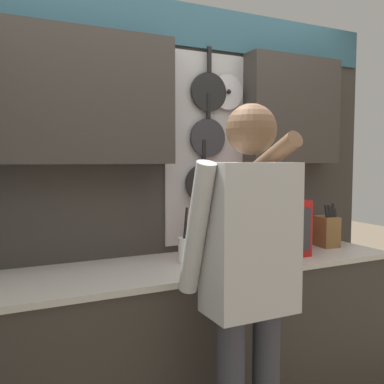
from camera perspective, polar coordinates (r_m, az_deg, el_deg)
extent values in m
cube|color=#38332D|center=(2.49, 0.77, -20.21)|extent=(2.26, 0.58, 0.91)
cube|color=beige|center=(2.34, 0.78, -9.68)|extent=(2.29, 0.61, 0.03)
cube|color=#38332D|center=(2.56, -2.34, -2.20)|extent=(2.86, 0.04, 2.39)
cube|color=#2D5666|center=(2.64, -2.13, 21.58)|extent=(2.82, 0.02, 0.25)
cube|color=#38332D|center=(2.29, -15.55, 12.15)|extent=(1.06, 0.16, 0.68)
cube|color=#38332D|center=(2.89, 13.24, 10.53)|extent=(0.67, 0.16, 0.68)
cube|color=#B2B2B2|center=(2.60, 1.77, 5.73)|extent=(0.53, 0.01, 1.15)
cylinder|color=black|center=(2.62, 2.25, 13.17)|extent=(0.23, 0.02, 0.23)
cube|color=black|center=(2.65, 2.32, 17.26)|extent=(0.02, 0.02, 0.15)
cylinder|color=#2D2D33|center=(2.59, 2.12, 7.22)|extent=(0.23, 0.02, 0.23)
cube|color=black|center=(2.60, 2.20, 11.42)|extent=(0.02, 0.02, 0.15)
cylinder|color=black|center=(2.57, 1.51, 1.14)|extent=(0.23, 0.02, 0.23)
cube|color=black|center=(2.56, 1.58, 5.35)|extent=(0.02, 0.02, 0.15)
cylinder|color=silver|center=(2.68, 4.74, 13.14)|extent=(0.21, 0.01, 0.21)
sphere|color=black|center=(2.67, 4.94, 13.19)|extent=(0.03, 0.03, 0.03)
cylinder|color=black|center=(2.56, 0.43, -1.33)|extent=(0.01, 0.01, 0.18)
ellipsoid|color=black|center=(2.57, 0.43, -3.64)|extent=(0.04, 0.01, 0.04)
cylinder|color=red|center=(2.60, 2.02, -1.68)|extent=(0.01, 0.01, 0.22)
ellipsoid|color=red|center=(2.61, 2.02, -4.49)|extent=(0.06, 0.01, 0.05)
cylinder|color=silver|center=(2.63, 3.57, -1.19)|extent=(0.01, 0.01, 0.18)
ellipsoid|color=silver|center=(2.64, 3.56, -3.46)|extent=(0.04, 0.01, 0.04)
cube|color=red|center=(2.52, 8.96, -4.63)|extent=(0.47, 0.37, 0.32)
cube|color=black|center=(2.34, 10.58, -5.35)|extent=(0.26, 0.01, 0.20)
cube|color=#333338|center=(2.47, 14.60, -4.89)|extent=(0.10, 0.01, 0.24)
cube|color=brown|center=(2.86, 17.47, -5.04)|extent=(0.13, 0.16, 0.19)
cylinder|color=black|center=(2.79, 17.45, -2.48)|extent=(0.02, 0.03, 0.08)
cylinder|color=black|center=(2.80, 17.63, -2.77)|extent=(0.02, 0.03, 0.05)
cylinder|color=black|center=(2.80, 17.82, -2.46)|extent=(0.02, 0.03, 0.08)
cylinder|color=black|center=(2.81, 18.00, -2.64)|extent=(0.02, 0.03, 0.06)
cylinder|color=black|center=(2.82, 18.19, -2.53)|extent=(0.02, 0.03, 0.07)
cylinder|color=black|center=(2.83, 18.38, -2.32)|extent=(0.02, 0.03, 0.09)
cylinder|color=black|center=(2.84, 18.55, -2.65)|extent=(0.02, 0.02, 0.05)
cylinder|color=white|center=(2.31, -0.60, -7.75)|extent=(0.10, 0.10, 0.14)
cylinder|color=tan|center=(2.28, -0.55, -5.33)|extent=(0.02, 0.04, 0.23)
cylinder|color=black|center=(2.27, -0.96, -5.16)|extent=(0.04, 0.02, 0.25)
cylinder|color=red|center=(2.32, -0.57, -5.51)|extent=(0.02, 0.02, 0.20)
cylinder|color=tan|center=(2.28, -0.13, -5.56)|extent=(0.03, 0.03, 0.21)
cylinder|color=silver|center=(2.29, -0.53, -5.09)|extent=(0.04, 0.03, 0.25)
cube|color=#BCBCBC|center=(1.82, 7.76, -6.11)|extent=(0.38, 0.22, 0.63)
sphere|color=brown|center=(1.79, 7.91, 8.28)|extent=(0.21, 0.21, 0.21)
cylinder|color=#BCBCBC|center=(1.73, 0.62, -4.98)|extent=(0.08, 0.25, 0.56)
cylinder|color=brown|center=(2.13, 9.19, 3.44)|extent=(0.08, 0.54, 0.32)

